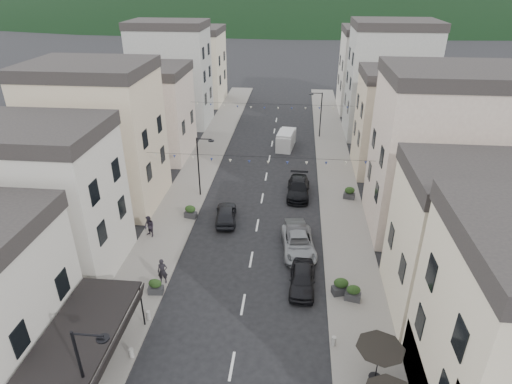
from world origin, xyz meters
The scene contains 25 objects.
sidewalk_left centered at (-7.50, 32.00, 0.06)m, with size 4.00×76.00×0.12m, color slate.
sidewalk_right centered at (7.50, 32.00, 0.06)m, with size 4.00×76.00×0.12m, color slate.
hill_backdrop centered at (0.00, 300.00, 0.00)m, with size 640.00×360.00×70.00m, color black.
boutique_awning centered at (-7.25, 5.00, 3.11)m, with size 3.77×7.50×3.28m.
buildings_row_left centered at (-14.50, 37.75, 6.12)m, with size 10.20×54.16×14.00m.
buildings_row_right centered at (14.50, 36.59, 6.32)m, with size 10.20×54.16×14.50m.
streetlamp_left_near centered at (-5.82, 2.00, 3.70)m, with size 1.70×0.56×6.00m.
streetlamp_left_far centered at (-5.82, 26.00, 3.70)m, with size 1.70×0.56×6.00m.
streetlamp_right_far centered at (5.82, 44.00, 3.70)m, with size 1.70×0.56×6.00m.
bollards centered at (0.00, 5.50, 0.42)m, with size 11.66×10.26×0.60m.
bunting_near centered at (0.00, 22.00, 5.65)m, with size 19.00×0.28×0.62m.
bunting_far centered at (0.00, 38.00, 5.65)m, with size 19.00×0.28×0.62m.
parked_car_a centered at (3.86, 13.11, 0.73)m, with size 1.72×4.27×1.46m, color black.
parked_car_b centered at (3.38, 18.47, 0.75)m, with size 1.60×4.58×1.51m, color #343437.
parked_car_c centered at (3.55, 17.40, 0.74)m, with size 2.46×5.33×1.48m, color gray.
parked_car_d centered at (3.46, 27.04, 0.76)m, with size 2.14×5.26×1.53m, color black.
parked_car_e centered at (-2.80, 21.45, 0.74)m, with size 1.74×4.32×1.47m, color black.
delivery_van centered at (1.79, 39.80, 1.08)m, with size 2.40×4.81×2.21m.
pedestrian_a centered at (-5.80, 12.56, 1.07)m, with size 0.70×0.46×1.91m, color black.
pedestrian_b centered at (-8.61, 18.25, 1.05)m, with size 0.90×0.70×1.85m, color #26202B.
planter_la centered at (-6.00, 11.43, 0.67)m, with size 1.05×0.62×1.13m.
planter_lb centered at (-6.00, 21.57, 0.70)m, with size 1.17×0.81×1.19m.
planter_ra centered at (7.20, 12.04, 0.69)m, with size 1.14×0.78×1.16m.
planter_rb centered at (6.44, 12.58, 0.73)m, with size 1.26×0.93×1.25m.
planter_rc centered at (8.35, 26.60, 0.71)m, with size 1.19×0.82×1.21m.
Camera 1 is at (2.96, -10.51, 19.47)m, focal length 30.00 mm.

